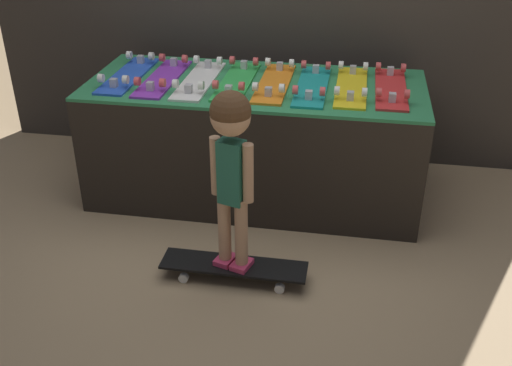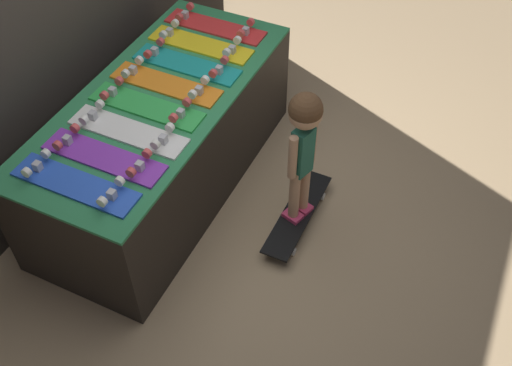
% 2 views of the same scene
% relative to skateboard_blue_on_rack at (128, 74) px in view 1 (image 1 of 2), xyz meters
% --- Properties ---
extents(ground_plane, '(16.00, 16.00, 0.00)m').
position_rel_skateboard_blue_on_rack_xyz_m(ground_plane, '(0.82, -0.61, -0.79)').
color(ground_plane, tan).
extents(display_rack, '(2.09, 0.90, 0.77)m').
position_rel_skateboard_blue_on_rack_xyz_m(display_rack, '(0.82, 0.01, -0.40)').
color(display_rack, black).
rests_on(display_rack, ground_plane).
extents(skateboard_blue_on_rack, '(0.19, 0.72, 0.09)m').
position_rel_skateboard_blue_on_rack_xyz_m(skateboard_blue_on_rack, '(0.00, 0.00, 0.00)').
color(skateboard_blue_on_rack, blue).
rests_on(skateboard_blue_on_rack, display_rack).
extents(skateboard_purple_on_rack, '(0.19, 0.72, 0.09)m').
position_rel_skateboard_blue_on_rack_xyz_m(skateboard_purple_on_rack, '(0.24, -0.02, 0.00)').
color(skateboard_purple_on_rack, purple).
rests_on(skateboard_purple_on_rack, display_rack).
extents(skateboard_white_on_rack, '(0.19, 0.72, 0.09)m').
position_rel_skateboard_blue_on_rack_xyz_m(skateboard_white_on_rack, '(0.47, -0.02, 0.00)').
color(skateboard_white_on_rack, white).
rests_on(skateboard_white_on_rack, display_rack).
extents(skateboard_green_on_rack, '(0.19, 0.72, 0.09)m').
position_rel_skateboard_blue_on_rack_xyz_m(skateboard_green_on_rack, '(0.71, 0.00, 0.00)').
color(skateboard_green_on_rack, green).
rests_on(skateboard_green_on_rack, display_rack).
extents(skateboard_orange_on_rack, '(0.19, 0.72, 0.09)m').
position_rel_skateboard_blue_on_rack_xyz_m(skateboard_orange_on_rack, '(0.94, 0.01, 0.00)').
color(skateboard_orange_on_rack, orange).
rests_on(skateboard_orange_on_rack, display_rack).
extents(skateboard_teal_on_rack, '(0.19, 0.72, 0.09)m').
position_rel_skateboard_blue_on_rack_xyz_m(skateboard_teal_on_rack, '(1.18, -0.00, 0.00)').
color(skateboard_teal_on_rack, teal).
rests_on(skateboard_teal_on_rack, display_rack).
extents(skateboard_yellow_on_rack, '(0.19, 0.72, 0.09)m').
position_rel_skateboard_blue_on_rack_xyz_m(skateboard_yellow_on_rack, '(1.41, 0.02, 0.00)').
color(skateboard_yellow_on_rack, yellow).
rests_on(skateboard_yellow_on_rack, display_rack).
extents(skateboard_red_on_rack, '(0.19, 0.72, 0.09)m').
position_rel_skateboard_blue_on_rack_xyz_m(skateboard_red_on_rack, '(1.65, 0.04, 0.00)').
color(skateboard_red_on_rack, red).
rests_on(skateboard_red_on_rack, display_rack).
extents(skateboard_on_floor, '(0.79, 0.19, 0.09)m').
position_rel_skateboard_blue_on_rack_xyz_m(skateboard_on_floor, '(0.87, -0.95, -0.71)').
color(skateboard_on_floor, black).
rests_on(skateboard_on_floor, ground_plane).
extents(child, '(0.23, 0.20, 0.98)m').
position_rel_skateboard_blue_on_rack_xyz_m(child, '(0.87, -0.95, -0.01)').
color(child, '#E03D6B').
rests_on(child, skateboard_on_floor).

